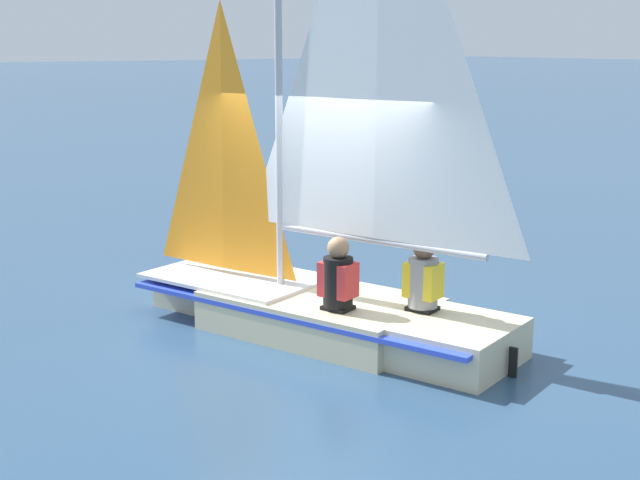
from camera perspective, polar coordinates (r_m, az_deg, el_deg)
ground_plane at (r=9.61m, az=0.00°, el=-5.92°), size 260.00×260.00×0.00m
sailboat_main at (r=9.35m, az=0.30°, el=-1.34°), size 4.47×2.68×5.32m
sailor_helm at (r=8.92m, az=1.16°, el=-3.21°), size 0.41×0.38×1.16m
sailor_crew at (r=8.95m, az=6.60°, el=-3.17°), size 0.41×0.38×1.16m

